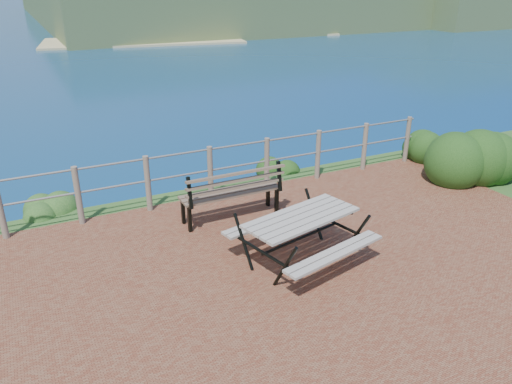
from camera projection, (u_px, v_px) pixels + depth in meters
ground at (306, 294)px, 6.47m from camera, size 10.00×7.00×0.12m
safety_railing at (210, 170)px, 9.01m from camera, size 9.40×0.10×1.00m
picnic_table at (301, 234)px, 7.04m from camera, size 1.79×1.42×0.71m
park_bench at (230, 184)px, 8.24m from camera, size 1.71×0.44×0.96m
shrub_right_front at (476, 184)px, 9.93m from camera, size 1.53×1.53×2.16m
shrub_right_edge at (426, 159)px, 11.23m from camera, size 0.94×0.94×1.34m
shrub_lip_west at (48, 211)px, 8.77m from camera, size 0.68×0.68×0.38m
shrub_lip_east at (275, 168)px, 10.70m from camera, size 0.66×0.66×0.35m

